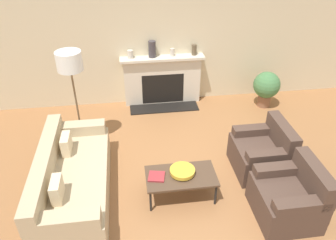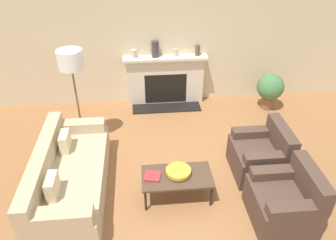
% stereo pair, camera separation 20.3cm
% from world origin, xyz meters
% --- Properties ---
extents(ground_plane, '(18.00, 18.00, 0.00)m').
position_xyz_m(ground_plane, '(0.00, 0.00, 0.00)').
color(ground_plane, '#99663D').
extents(wall_back, '(18.00, 0.06, 2.90)m').
position_xyz_m(wall_back, '(0.00, 2.78, 1.45)').
color(wall_back, beige).
rests_on(wall_back, ground_plane).
extents(fireplace, '(1.70, 0.59, 1.04)m').
position_xyz_m(fireplace, '(-0.02, 2.63, 0.51)').
color(fireplace, beige).
rests_on(fireplace, ground_plane).
extents(couch, '(0.92, 2.12, 0.77)m').
position_xyz_m(couch, '(-1.63, 0.07, 0.30)').
color(couch, tan).
rests_on(couch, ground_plane).
extents(armchair_near, '(0.78, 0.83, 0.82)m').
position_xyz_m(armchair_near, '(1.26, -0.68, 0.31)').
color(armchair_near, '#4C382D').
rests_on(armchair_near, ground_plane).
extents(armchair_far, '(0.78, 0.83, 0.82)m').
position_xyz_m(armchair_far, '(1.26, 0.27, 0.31)').
color(armchair_far, '#4C382D').
rests_on(armchair_far, ground_plane).
extents(coffee_table, '(0.99, 0.54, 0.39)m').
position_xyz_m(coffee_table, '(-0.10, -0.14, 0.36)').
color(coffee_table, '#4C3828').
rests_on(coffee_table, ground_plane).
extents(bowl, '(0.36, 0.36, 0.07)m').
position_xyz_m(bowl, '(-0.07, -0.11, 0.43)').
color(bowl, gold).
rests_on(bowl, coffee_table).
extents(book, '(0.26, 0.25, 0.02)m').
position_xyz_m(book, '(-0.44, -0.13, 0.40)').
color(book, '#9E2D33').
rests_on(book, coffee_table).
extents(floor_lamp, '(0.40, 0.40, 1.72)m').
position_xyz_m(floor_lamp, '(-1.61, 1.34, 1.48)').
color(floor_lamp, brown).
rests_on(floor_lamp, ground_plane).
extents(mantel_vase_left, '(0.11, 0.11, 0.16)m').
position_xyz_m(mantel_vase_left, '(-0.65, 2.65, 1.12)').
color(mantel_vase_left, beige).
rests_on(mantel_vase_left, fireplace).
extents(mantel_vase_center_left, '(0.14, 0.14, 0.33)m').
position_xyz_m(mantel_vase_center_left, '(-0.22, 2.65, 1.20)').
color(mantel_vase_center_left, '#3D383D').
rests_on(mantel_vase_center_left, fireplace).
extents(mantel_vase_center_right, '(0.08, 0.08, 0.16)m').
position_xyz_m(mantel_vase_center_right, '(0.19, 2.65, 1.12)').
color(mantel_vase_center_right, beige).
rests_on(mantel_vase_center_right, fireplace).
extents(mantel_vase_right, '(0.10, 0.10, 0.22)m').
position_xyz_m(mantel_vase_right, '(0.63, 2.65, 1.15)').
color(mantel_vase_right, brown).
rests_on(mantel_vase_right, fireplace).
extents(potted_plant, '(0.54, 0.54, 0.76)m').
position_xyz_m(potted_plant, '(2.09, 2.19, 0.45)').
color(potted_plant, brown).
rests_on(potted_plant, ground_plane).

